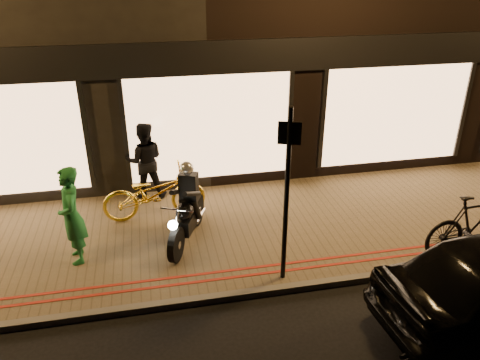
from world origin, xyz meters
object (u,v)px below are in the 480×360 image
motorcycle (187,212)px  sign_post (287,189)px  person_green (72,216)px  bicycle_gold (154,193)px

motorcycle → sign_post: size_ratio=0.61×
motorcycle → person_green: bearing=-149.7°
sign_post → person_green: size_ratio=1.67×
motorcycle → sign_post: bearing=-22.4°
bicycle_gold → person_green: person_green is taller
motorcycle → bicycle_gold: motorcycle is taller
motorcycle → bicycle_gold: bearing=142.9°
sign_post → bicycle_gold: size_ratio=1.43×
sign_post → person_green: 3.76m
bicycle_gold → sign_post: bearing=-144.4°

